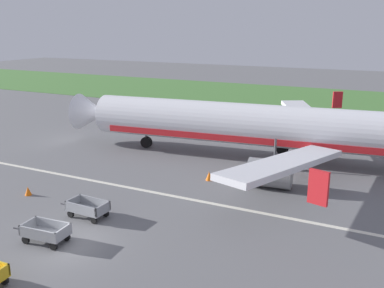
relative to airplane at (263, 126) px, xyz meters
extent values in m
plane|color=slate|center=(-4.94, -19.89, -3.05)|extent=(220.00, 220.00, 0.00)
cube|color=#477A38|center=(-4.94, 35.35, -3.02)|extent=(220.00, 28.00, 0.06)
cube|color=silver|center=(-4.94, -11.20, -3.05)|extent=(120.00, 0.36, 0.01)
cylinder|color=silver|center=(-1.02, -0.11, 0.10)|extent=(30.22, 6.98, 3.70)
cube|color=red|center=(-1.02, -0.11, -0.92)|extent=(27.22, 6.46, 0.56)
cone|color=silver|center=(-17.42, -1.93, 0.10)|extent=(3.58, 3.96, 3.63)
cube|color=silver|center=(3.99, -7.96, -0.57)|extent=(6.02, 13.22, 1.35)
cube|color=red|center=(7.32, -14.13, 0.38)|extent=(1.11, 0.49, 1.90)
cylinder|color=gray|center=(2.60, -6.54, -1.92)|extent=(3.41, 2.44, 2.10)
cube|color=silver|center=(2.16, 8.64, -0.57)|extent=(8.45, 12.68, 1.35)
cube|color=red|center=(4.05, 15.39, 0.38)|extent=(1.06, 0.70, 1.90)
cylinder|color=gray|center=(1.11, 6.95, -1.92)|extent=(3.41, 2.44, 2.10)
cylinder|color=#4C4C51|center=(-11.46, -1.27, -1.48)|extent=(0.20, 0.20, 2.04)
cylinder|color=black|center=(-11.46, -1.27, -2.50)|extent=(1.14, 0.57, 1.10)
cylinder|color=#4C4C51|center=(1.70, -2.03, -1.48)|extent=(0.20, 0.20, 2.04)
cylinder|color=black|center=(1.70, -2.03, -2.50)|extent=(1.14, 0.57, 1.10)
cylinder|color=#4C4C51|center=(1.22, 2.35, -1.48)|extent=(0.20, 0.20, 2.04)
cylinder|color=black|center=(1.22, 2.35, -2.50)|extent=(1.14, 0.57, 1.10)
cylinder|color=black|center=(-4.90, -24.13, -2.83)|extent=(0.45, 0.18, 0.44)
cube|color=gray|center=(-6.14, -20.21, -2.57)|extent=(2.61, 1.60, 0.08)
cube|color=gray|center=(-6.09, -20.86, -2.26)|extent=(2.50, 0.30, 0.55)
cube|color=gray|center=(-6.19, -19.56, -2.26)|extent=(2.50, 0.30, 0.55)
cube|color=gray|center=(-7.34, -20.31, -2.26)|extent=(0.21, 1.40, 0.55)
cube|color=gray|center=(-4.94, -20.11, -2.26)|extent=(0.21, 1.40, 0.55)
cylinder|color=#2D2D33|center=(-7.93, -20.36, -2.61)|extent=(1.00, 0.16, 0.08)
cylinder|color=black|center=(-7.03, -20.85, -2.83)|extent=(0.45, 0.20, 0.44)
cylinder|color=black|center=(-7.12, -19.73, -2.83)|extent=(0.45, 0.20, 0.44)
cylinder|color=black|center=(-5.16, -20.69, -2.83)|extent=(0.45, 0.20, 0.44)
cylinder|color=black|center=(-5.25, -19.58, -2.83)|extent=(0.45, 0.20, 0.44)
cube|color=gray|center=(-6.17, -16.59, -2.57)|extent=(2.55, 1.48, 0.08)
cube|color=gray|center=(-6.19, -17.24, -2.26)|extent=(2.50, 0.19, 0.55)
cube|color=gray|center=(-6.14, -15.94, -2.26)|extent=(2.50, 0.19, 0.55)
cube|color=gray|center=(-7.37, -16.55, -2.26)|extent=(0.15, 1.40, 0.55)
cube|color=gray|center=(-4.97, -16.63, -2.26)|extent=(0.15, 1.40, 0.55)
cylinder|color=#2D2D33|center=(-7.97, -16.53, -2.61)|extent=(1.00, 0.11, 0.08)
cylinder|color=black|center=(-7.12, -17.12, -2.83)|extent=(0.45, 0.17, 0.44)
cylinder|color=black|center=(-7.08, -16.00, -2.83)|extent=(0.45, 0.17, 0.44)
cylinder|color=black|center=(-5.25, -17.18, -2.83)|extent=(0.45, 0.17, 0.44)
cylinder|color=black|center=(-5.21, -16.06, -2.83)|extent=(0.45, 0.17, 0.44)
cone|color=orange|center=(-12.36, -15.59, -2.74)|extent=(0.48, 0.48, 0.63)
cone|color=orange|center=(-2.08, -7.08, -2.70)|extent=(0.54, 0.54, 0.71)
camera|label=1|loc=(10.72, -36.05, 8.55)|focal=40.24mm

